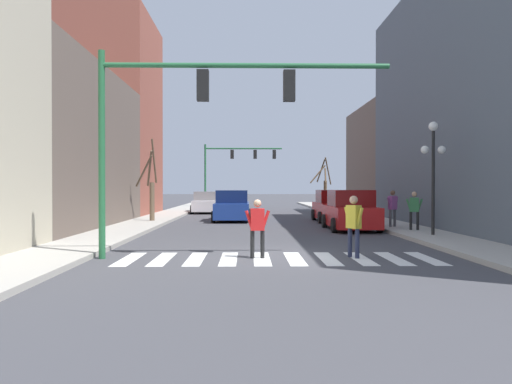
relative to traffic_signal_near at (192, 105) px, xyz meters
name	(u,v)px	position (x,y,z in m)	size (l,w,h in m)	color
ground_plane	(277,256)	(2.36, 0.48, -4.19)	(240.00, 240.00, 0.00)	#424247
sidewalk_left	(58,254)	(-3.84, 0.48, -4.12)	(2.27, 90.00, 0.15)	#ADA89E
sidewalk_right	(493,253)	(8.55, 0.48, -4.12)	(2.27, 90.00, 0.15)	#ADA89E
building_row_left	(41,102)	(-7.97, 9.40, 1.67)	(6.00, 30.22, 13.85)	#BCB299
building_row_right	(484,112)	(12.69, 9.65, 1.30)	(6.00, 32.92, 11.89)	#515B66
crosswalk_stripes	(278,259)	(2.36, -0.10, -4.19)	(8.55, 2.60, 0.01)	white
traffic_signal_near	(192,105)	(0.00, 0.00, 0.00)	(7.96, 0.28, 5.68)	#236038
traffic_signal_far	(234,160)	(0.31, 33.45, 0.27)	(7.34, 0.28, 5.98)	#236038
street_lamp_right_corner	(433,155)	(8.52, 4.99, -1.02)	(0.95, 0.36, 4.27)	black
car_driving_toward_lane	(332,207)	(6.31, 14.29, -3.36)	(1.98, 4.40, 1.79)	red
car_parked_left_far	(232,207)	(0.64, 15.14, -3.37)	(2.18, 4.77, 1.76)	navy
car_parked_right_far	(207,203)	(-1.50, 23.60, -3.44)	(2.17, 4.14, 1.61)	silver
car_parked_left_near	(351,211)	(6.21, 8.91, -3.35)	(2.18, 4.31, 1.82)	red
pedestrian_on_right_sidewalk	(354,221)	(4.45, 0.07, -3.17)	(0.45, 0.68, 1.72)	#282D47
pedestrian_on_left_sidewalk	(414,207)	(8.54, 7.17, -3.09)	(0.68, 0.33, 1.61)	black
pedestrian_waiting_at_curb	(393,205)	(8.12, 8.86, -3.06)	(0.65, 0.45, 1.65)	#4C4C51
pedestrian_near_right_corner	(257,223)	(1.79, 0.02, -3.23)	(0.70, 0.23, 1.62)	black
street_tree_right_far	(151,189)	(-3.69, 13.38, -2.33)	(1.16, 1.34, 4.41)	brown
street_tree_left_mid	(324,185)	(8.37, 30.54, -2.08)	(2.13, 2.66, 4.46)	brown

